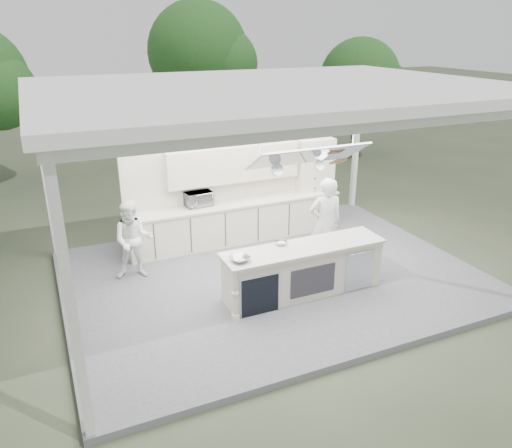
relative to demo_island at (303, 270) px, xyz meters
name	(u,v)px	position (x,y,z in m)	size (l,w,h in m)	color
ground	(272,279)	(-0.18, 0.91, -0.60)	(90.00, 90.00, 0.00)	#454A33
stage_deck	(272,277)	(-0.18, 0.91, -0.54)	(8.00, 6.00, 0.12)	slate
tent	(275,93)	(-0.18, 0.90, 3.11)	(8.20, 6.20, 3.86)	white
demo_island	(303,270)	(0.00, 0.00, 0.00)	(3.10, 0.79, 0.95)	#F4E9CF
back_counter	(237,221)	(-0.18, 2.81, 0.00)	(5.08, 0.72, 0.95)	#F4E9CF
back_wall_unit	(250,176)	(0.27, 3.03, 0.98)	(5.05, 0.48, 2.25)	#F4E9CF
tree_cluster	(145,74)	(-0.34, 10.68, 2.69)	(19.55, 9.40, 5.85)	brown
head_chef	(325,224)	(0.95, 0.81, 0.48)	(0.70, 0.46, 1.92)	white
sous_chef	(133,240)	(-2.70, 1.94, 0.32)	(0.77, 0.60, 1.59)	white
toaster_oven	(198,199)	(-1.04, 2.92, 0.64)	(0.59, 0.40, 0.33)	silver
bowl_large	(240,259)	(-1.28, -0.08, 0.52)	(0.34, 0.34, 0.08)	#B5B7BC
bowl_small	(281,243)	(-0.32, 0.26, 0.51)	(0.22, 0.22, 0.07)	silver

